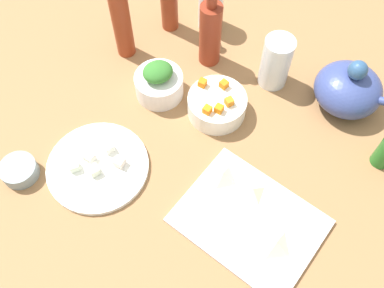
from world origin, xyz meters
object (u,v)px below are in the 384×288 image
at_px(bowl_small_side, 19,170).
at_px(bottle_3, 210,33).
at_px(drinking_glass_0, 276,62).
at_px(drinking_glass_1, 211,7).
at_px(bowl_greens, 159,85).
at_px(cutting_board, 249,221).
at_px(bottle_1, 121,21).
at_px(plate_tofu, 98,167).
at_px(teapot, 348,89).
at_px(bowl_carrots, 217,105).

xyz_separation_m(bowl_small_side, bottle_3, (0.15, 0.54, 0.08)).
bearing_deg(drinking_glass_0, drinking_glass_1, 164.32).
height_order(bowl_greens, drinking_glass_0, drinking_glass_0).
bearing_deg(drinking_glass_1, cutting_board, -46.92).
distance_m(cutting_board, bottle_1, 0.59).
xyz_separation_m(bowl_greens, bottle_1, (-0.16, 0.06, 0.08)).
height_order(cutting_board, bottle_1, bottle_1).
height_order(cutting_board, plate_tofu, plate_tofu).
xyz_separation_m(teapot, drinking_glass_0, (-0.18, -0.04, 0.01)).
distance_m(bowl_small_side, teapot, 0.80).
height_order(plate_tofu, bowl_small_side, bowl_small_side).
xyz_separation_m(bowl_small_side, bottle_1, (-0.05, 0.43, 0.09)).
distance_m(plate_tofu, bowl_carrots, 0.32).
relative_size(drinking_glass_0, drinking_glass_1, 1.06).
bearing_deg(bowl_greens, plate_tofu, -85.92).
bearing_deg(teapot, cutting_board, -92.88).
height_order(bottle_3, drinking_glass_1, bottle_3).
bearing_deg(bottle_3, plate_tofu, -92.61).
bearing_deg(bowl_greens, bowl_small_side, -107.14).
distance_m(bottle_1, drinking_glass_0, 0.40).
distance_m(bottle_3, drinking_glass_1, 0.13).
xyz_separation_m(bowl_greens, drinking_glass_1, (-0.03, 0.27, 0.04)).
xyz_separation_m(bowl_small_side, drinking_glass_1, (0.08, 0.65, 0.05)).
height_order(bowl_small_side, bottle_1, bottle_1).
xyz_separation_m(bottle_1, drinking_glass_1, (0.13, 0.22, -0.04)).
relative_size(cutting_board, teapot, 1.66).
bearing_deg(drinking_glass_0, bowl_carrots, -109.93).
distance_m(bowl_greens, bottle_1, 0.19).
height_order(bowl_greens, bottle_3, bottle_3).
height_order(cutting_board, drinking_glass_1, drinking_glass_1).
distance_m(bowl_greens, teapot, 0.47).
height_order(plate_tofu, bottle_3, bottle_3).
height_order(bowl_greens, bowl_carrots, bowl_greens).
xyz_separation_m(plate_tofu, bowl_greens, (-0.02, 0.26, 0.03)).
bearing_deg(drinking_glass_1, bowl_greens, -83.18).
xyz_separation_m(plate_tofu, teapot, (0.38, 0.50, 0.05)).
bearing_deg(bowl_greens, teapot, 32.09).
relative_size(bowl_greens, drinking_glass_1, 0.90).
xyz_separation_m(cutting_board, bottle_3, (-0.34, 0.33, 0.09)).
height_order(bowl_carrots, drinking_glass_0, drinking_glass_0).
height_order(bowl_small_side, drinking_glass_0, drinking_glass_0).
bearing_deg(bowl_small_side, teapot, 50.59).
bearing_deg(bottle_3, bottle_1, -150.94).
distance_m(teapot, bottle_3, 0.37).
bearing_deg(bowl_greens, drinking_glass_1, 96.82).
relative_size(plate_tofu, bottle_3, 1.02).
bearing_deg(bowl_carrots, bottle_1, 176.17).
bearing_deg(bowl_carrots, plate_tofu, -114.38).
relative_size(bowl_greens, bowl_small_side, 1.46).
bearing_deg(plate_tofu, cutting_board, 15.00).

